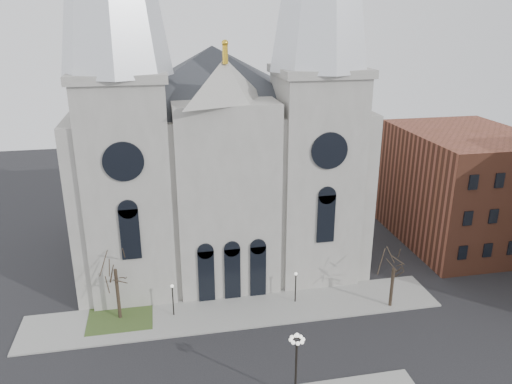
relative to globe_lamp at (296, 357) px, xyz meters
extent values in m
cube|color=gray|center=(-2.50, 12.15, -3.56)|extent=(40.00, 6.00, 0.14)
cube|color=#32481F|center=(-13.50, 13.15, -3.54)|extent=(6.00, 5.00, 0.18)
cube|color=gray|center=(-2.50, 27.15, 5.37)|extent=(30.00, 24.00, 18.00)
pyramid|color=#2D3035|center=(-2.50, 27.15, 20.37)|extent=(33.00, 26.40, 6.00)
cube|color=gray|center=(-12.00, 18.65, 7.37)|extent=(8.00, 8.00, 22.00)
cylinder|color=black|center=(-12.00, 14.60, 11.37)|extent=(3.60, 0.30, 3.60)
cube|color=gray|center=(7.00, 18.65, 7.37)|extent=(8.00, 8.00, 22.00)
cylinder|color=black|center=(7.00, 14.60, 11.37)|extent=(3.60, 0.30, 3.60)
cube|color=gray|center=(-2.50, 17.15, 6.12)|extent=(10.00, 5.00, 19.50)
pyramid|color=gray|center=(-2.50, 17.15, 17.87)|extent=(11.00, 5.00, 4.00)
cube|color=brown|center=(27.50, 23.15, 3.37)|extent=(14.00, 18.00, 14.00)
cylinder|color=black|center=(-13.50, 13.15, -1.01)|extent=(0.32, 0.32, 5.25)
cylinder|color=black|center=(12.50, 10.15, -1.53)|extent=(0.32, 0.32, 4.20)
cylinder|color=black|center=(-8.50, 12.65, -1.99)|extent=(0.12, 0.12, 3.00)
sphere|color=white|center=(-8.50, 12.65, -0.39)|extent=(0.32, 0.32, 0.32)
cylinder|color=black|center=(3.50, 12.65, -1.99)|extent=(0.12, 0.12, 3.00)
sphere|color=white|center=(3.50, 12.65, -0.39)|extent=(0.32, 0.32, 0.32)
cylinder|color=black|center=(0.00, 0.00, -1.04)|extent=(0.17, 0.17, 4.91)
sphere|color=white|center=(0.00, 0.00, 1.90)|extent=(0.34, 0.34, 0.34)
camera|label=1|loc=(-8.76, -29.00, 23.58)|focal=35.00mm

